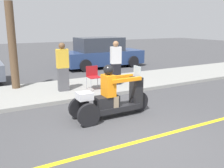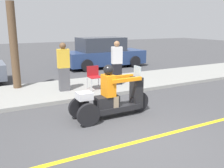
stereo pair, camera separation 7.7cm
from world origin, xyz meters
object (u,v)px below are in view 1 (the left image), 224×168
at_px(spectator_near_curb, 63,68).
at_px(parked_car_lot_center, 102,53).
at_px(folding_chair_curbside, 93,75).
at_px(tree_trunk, 12,46).
at_px(motorcycle_trike, 112,98).
at_px(spectator_by_tree, 116,64).

height_order(spectator_near_curb, parked_car_lot_center, spectator_near_curb).
bearing_deg(spectator_near_curb, folding_chair_curbside, -15.94).
distance_m(spectator_near_curb, tree_trunk, 1.99).
relative_size(motorcycle_trike, parked_car_lot_center, 0.49).
bearing_deg(tree_trunk, motorcycle_trike, -65.45).
bearing_deg(spectator_by_tree, parked_car_lot_center, 69.97).
bearing_deg(parked_car_lot_center, tree_trunk, -147.91).
xyz_separation_m(spectator_near_curb, folding_chair_curbside, (1.01, -0.29, -0.30)).
height_order(spectator_near_curb, tree_trunk, tree_trunk).
height_order(motorcycle_trike, parked_car_lot_center, parked_car_lot_center).
relative_size(spectator_near_curb, tree_trunk, 0.55).
relative_size(motorcycle_trike, spectator_by_tree, 1.34).
xyz_separation_m(motorcycle_trike, spectator_near_curb, (-0.41, 2.75, 0.42)).
xyz_separation_m(folding_chair_curbside, parked_car_lot_center, (2.69, 4.70, 0.15)).
height_order(spectator_by_tree, spectator_near_curb, spectator_near_curb).
height_order(folding_chair_curbside, tree_trunk, tree_trunk).
distance_m(motorcycle_trike, folding_chair_curbside, 2.54).
bearing_deg(spectator_by_tree, motorcycle_trike, -121.45).
relative_size(motorcycle_trike, tree_trunk, 0.73).
bearing_deg(parked_car_lot_center, motorcycle_trike, -114.63).
distance_m(spectator_by_tree, parked_car_lot_center, 4.73).
bearing_deg(parked_car_lot_center, spectator_by_tree, -110.03).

